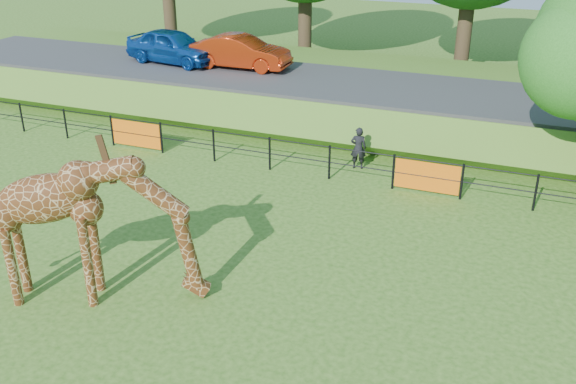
% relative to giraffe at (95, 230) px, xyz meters
% --- Properties ---
extents(ground, '(90.00, 90.00, 0.00)m').
position_rel_giraffe_xyz_m(ground, '(2.56, -0.03, -1.67)').
color(ground, '#315E17').
rests_on(ground, ground).
extents(giraffe, '(4.65, 2.52, 3.33)m').
position_rel_giraffe_xyz_m(giraffe, '(0.00, 0.00, 0.00)').
color(giraffe, '#562B11').
rests_on(giraffe, ground).
extents(perimeter_fence, '(28.07, 0.10, 1.10)m').
position_rel_giraffe_xyz_m(perimeter_fence, '(2.56, 7.97, -1.12)').
color(perimeter_fence, black).
rests_on(perimeter_fence, ground).
extents(embankment, '(40.00, 9.00, 1.30)m').
position_rel_giraffe_xyz_m(embankment, '(2.56, 15.47, -1.02)').
color(embankment, '#315E17').
rests_on(embankment, ground).
extents(road, '(40.00, 5.00, 0.12)m').
position_rel_giraffe_xyz_m(road, '(2.56, 13.97, -0.31)').
color(road, '#313234').
rests_on(road, embankment).
extents(car_blue, '(4.46, 2.33, 1.45)m').
position_rel_giraffe_xyz_m(car_blue, '(-6.67, 14.33, 0.48)').
color(car_blue, '#154FAD').
rests_on(car_blue, road).
extents(car_red, '(4.17, 1.53, 1.36)m').
position_rel_giraffe_xyz_m(car_red, '(-3.54, 14.56, 0.44)').
color(car_red, '#AB2A0C').
rests_on(car_red, road).
extents(visitor, '(0.56, 0.43, 1.38)m').
position_rel_giraffe_xyz_m(visitor, '(3.14, 9.14, -0.98)').
color(visitor, black).
rests_on(visitor, ground).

